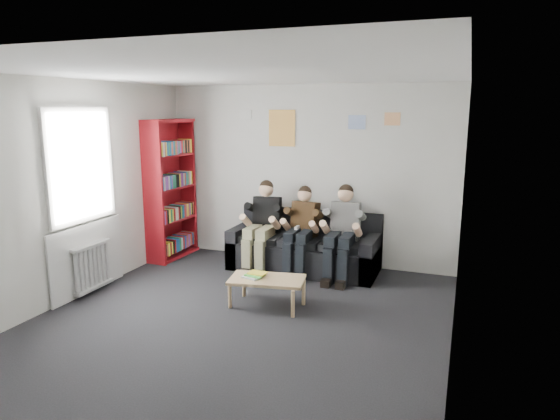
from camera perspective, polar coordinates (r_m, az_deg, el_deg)
name	(u,v)px	position (r m, az deg, el deg)	size (l,w,h in m)	color
room_shell	(235,204)	(5.31, -5.12, 0.68)	(5.00, 5.00, 5.00)	black
sofa	(305,249)	(7.41, 2.85, -4.49)	(2.16, 0.88, 0.83)	black
bookshelf	(172,189)	(8.04, -12.29, 2.31)	(0.33, 0.98, 2.18)	maroon
coffee_table	(267,282)	(6.03, -1.50, -8.18)	(0.89, 0.49, 0.35)	tan
game_cases	(255,275)	(6.06, -2.91, -7.43)	(0.26, 0.22, 0.05)	silver
person_left	(262,226)	(7.34, -2.07, -1.82)	(0.40, 0.85, 1.31)	black
person_middle	(301,231)	(7.15, 2.40, -2.36)	(0.37, 0.80, 1.25)	#452E17
person_right	(342,233)	(6.98, 7.09, -2.60)	(0.40, 0.85, 1.31)	silver
radiator	(93,266)	(6.89, -20.63, -6.05)	(0.10, 0.64, 0.60)	silver
window	(84,214)	(6.78, -21.51, -0.48)	(0.05, 1.30, 2.36)	white
poster_large	(282,128)	(7.67, 0.22, 9.34)	(0.42, 0.01, 0.55)	#E4E350
poster_blue	(357,122)	(7.34, 8.78, 9.89)	(0.25, 0.01, 0.20)	#407BDA
poster_pink	(392,119)	(7.26, 12.72, 10.12)	(0.22, 0.01, 0.18)	#C73E79
poster_sign	(246,115)	(7.89, -3.94, 10.83)	(0.20, 0.01, 0.14)	silver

